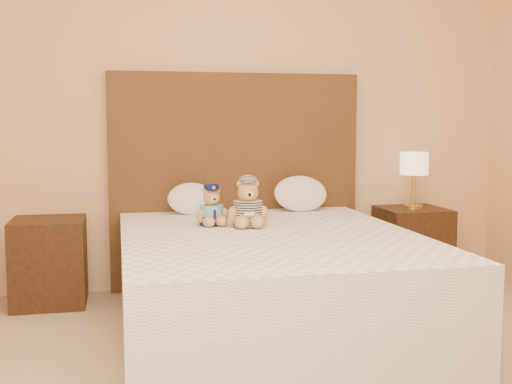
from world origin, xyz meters
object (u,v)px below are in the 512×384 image
lamp (414,166)px  pillow_right (301,192)px  nightstand_right (412,246)px  nightstand_left (49,262)px  bed (269,282)px  pillow_left (192,197)px  teddy_police (212,205)px  teddy_prisoner (248,203)px

lamp → pillow_right: bearing=177.9°
nightstand_right → pillow_right: size_ratio=1.47×
nightstand_left → pillow_right: (1.67, 0.03, 0.41)m
bed → pillow_left: pillow_left is taller
bed → nightstand_right: 1.48m
bed → teddy_police: (-0.27, 0.34, 0.39)m
bed → teddy_prisoner: (-0.07, 0.24, 0.42)m
nightstand_left → pillow_right: 1.72m
nightstand_left → lamp: size_ratio=1.38×
bed → teddy_police: bearing=128.8°
bed → lamp: lamp is taller
lamp → nightstand_left: bearing=180.0°
bed → lamp: 1.59m
nightstand_left → teddy_police: 1.15m
lamp → pillow_left: 1.59m
teddy_police → teddy_prisoner: bearing=-35.0°
nightstand_left → lamp: lamp is taller
pillow_right → lamp: bearing=-2.1°
bed → teddy_prisoner: 0.48m
pillow_left → pillow_right: pillow_right is taller
pillow_left → pillow_right: bearing=0.0°
bed → pillow_left: 0.97m
bed → nightstand_left: same height
nightstand_left → teddy_prisoner: size_ratio=1.95×
pillow_right → bed: bearing=-116.9°
teddy_prisoner → teddy_police: bearing=157.8°
teddy_prisoner → pillow_left: (-0.26, 0.59, -0.03)m
pillow_left → teddy_prisoner: bearing=-66.1°
lamp → pillow_right: lamp is taller
pillow_right → teddy_police: bearing=-144.5°
nightstand_right → teddy_prisoner: (-1.32, -0.56, 0.42)m
nightstand_left → pillow_left: (0.92, 0.03, 0.39)m
teddy_prisoner → pillow_right: bearing=54.4°
bed → lamp: size_ratio=5.00×
teddy_prisoner → bed: bearing=-69.4°
teddy_police → pillow_left: bearing=88.4°
nightstand_right → lamp: bearing=180.0°
teddy_police → nightstand_right: bearing=8.2°
lamp → teddy_prisoner: lamp is taller
nightstand_left → bed: bearing=-32.6°
nightstand_right → pillow_right: (-0.83, 0.03, 0.41)m
nightstand_right → teddy_prisoner: size_ratio=1.95×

